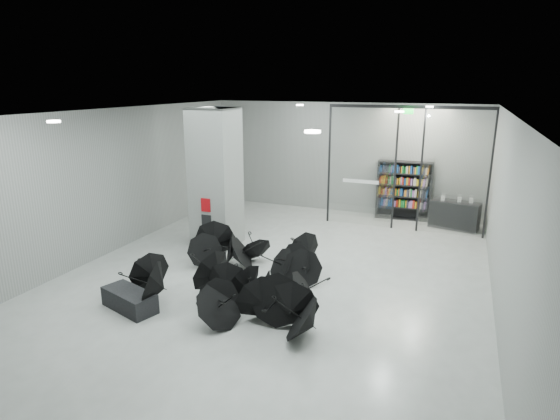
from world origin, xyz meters
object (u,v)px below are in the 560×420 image
at_px(column, 216,178).
at_px(shop_counter, 454,215).
at_px(bookshelf, 404,190).
at_px(bench, 130,300).
at_px(umbrella_cluster, 246,282).

xyz_separation_m(column, shop_counter, (6.51, 4.23, -1.54)).
bearing_deg(bookshelf, column, -139.56).
xyz_separation_m(bench, shop_counter, (6.22, 8.59, 0.25)).
bearing_deg(bookshelf, shop_counter, -20.98).
height_order(bookshelf, umbrella_cluster, bookshelf).
relative_size(bookshelf, umbrella_cluster, 0.40).
height_order(bench, bookshelf, bookshelf).
xyz_separation_m(bench, umbrella_cluster, (2.00, 1.53, 0.10)).
height_order(bench, umbrella_cluster, umbrella_cluster).
distance_m(bookshelf, umbrella_cluster, 8.00).
distance_m(bench, shop_counter, 10.61).
bearing_deg(bookshelf, umbrella_cluster, -112.56).
distance_m(column, umbrella_cluster, 4.01).
bearing_deg(bench, shop_counter, 71.81).
xyz_separation_m(column, umbrella_cluster, (2.29, -2.82, -1.69)).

